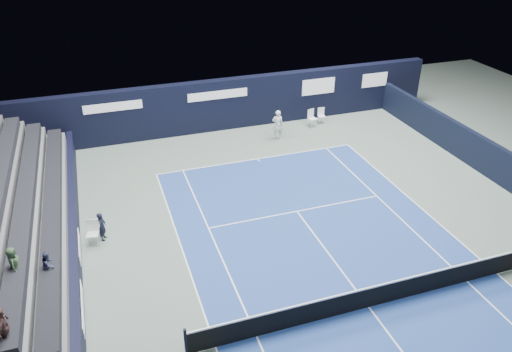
{
  "coord_description": "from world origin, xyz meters",
  "views": [
    {
      "loc": [
        -7.85,
        -10.91,
        12.4
      ],
      "look_at": [
        -1.45,
        7.91,
        1.3
      ],
      "focal_mm": 35.0,
      "sensor_mm": 36.0,
      "label": 1
    }
  ],
  "objects_px": {
    "line_judge_chair": "(93,231)",
    "tennis_net": "(370,296)",
    "folding_chair_back_a": "(312,117)",
    "folding_chair_back_b": "(321,114)",
    "tennis_player": "(278,124)"
  },
  "relations": [
    {
      "from": "line_judge_chair",
      "to": "tennis_net",
      "type": "bearing_deg",
      "value": -25.51
    },
    {
      "from": "folding_chair_back_a",
      "to": "line_judge_chair",
      "type": "xyz_separation_m",
      "value": [
        -13.43,
        -8.19,
        -0.0
      ]
    },
    {
      "from": "folding_chair_back_b",
      "to": "tennis_player",
      "type": "height_order",
      "value": "tennis_player"
    },
    {
      "from": "line_judge_chair",
      "to": "tennis_net",
      "type": "xyz_separation_m",
      "value": [
        8.79,
        -6.91,
        -0.1
      ]
    },
    {
      "from": "folding_chair_back_a",
      "to": "tennis_player",
      "type": "xyz_separation_m",
      "value": [
        -2.67,
        -1.06,
        0.27
      ]
    },
    {
      "from": "tennis_net",
      "to": "tennis_player",
      "type": "bearing_deg",
      "value": 82.01
    },
    {
      "from": "folding_chair_back_b",
      "to": "line_judge_chair",
      "type": "height_order",
      "value": "line_judge_chair"
    },
    {
      "from": "folding_chair_back_a",
      "to": "line_judge_chair",
      "type": "distance_m",
      "value": 15.73
    },
    {
      "from": "folding_chair_back_b",
      "to": "tennis_player",
      "type": "xyz_separation_m",
      "value": [
        -3.47,
        -1.36,
        0.33
      ]
    },
    {
      "from": "folding_chair_back_b",
      "to": "tennis_player",
      "type": "bearing_deg",
      "value": -151.06
    },
    {
      "from": "line_judge_chair",
      "to": "tennis_player",
      "type": "xyz_separation_m",
      "value": [
        10.77,
        7.13,
        0.27
      ]
    },
    {
      "from": "tennis_net",
      "to": "folding_chair_back_b",
      "type": "bearing_deg",
      "value": 70.55
    },
    {
      "from": "tennis_player",
      "to": "folding_chair_back_a",
      "type": "bearing_deg",
      "value": 21.59
    },
    {
      "from": "folding_chair_back_a",
      "to": "folding_chair_back_b",
      "type": "height_order",
      "value": "folding_chair_back_a"
    },
    {
      "from": "folding_chair_back_b",
      "to": "tennis_player",
      "type": "relative_size",
      "value": 0.55
    }
  ]
}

